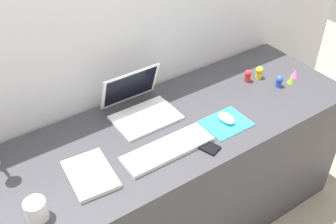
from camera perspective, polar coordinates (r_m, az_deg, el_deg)
The scene contains 15 objects.
ground_plane at distance 2.42m, azimuth 0.69°, elevation -15.46°, with size 6.00×6.00×0.00m, color gray.
back_wall at distance 2.15m, azimuth -4.71°, elevation 2.36°, with size 3.06×0.05×1.39m, color silver.
desk at distance 2.13m, azimuth 0.76°, elevation -9.50°, with size 1.86×0.64×0.74m, color #38383D.
laptop at distance 1.93m, azimuth -4.16°, elevation 1.20°, with size 0.30×0.28×0.20m.
keyboard at distance 1.74m, azimuth -0.03°, elevation -5.25°, with size 0.41×0.13×0.02m, color white.
mousepad at distance 1.90m, azimuth 8.22°, elevation -1.57°, with size 0.21×0.17×0.00m, color #28B7CC.
mouse at distance 1.90m, azimuth 8.23°, elevation -0.85°, with size 0.06×0.10×0.03m, color white.
cell_phone at distance 1.77m, azimuth 5.23°, elevation -4.74°, with size 0.06×0.13×0.01m, color black.
notebook_pad at distance 1.66m, azimuth -10.90°, elevation -8.65°, with size 0.17×0.24×0.02m, color silver.
coffee_mug at distance 1.55m, azimuth -18.12°, elevation -13.04°, with size 0.08×0.08×0.08m, color white.
toy_figurine_blue at distance 2.20m, azimuth 15.43°, elevation 4.28°, with size 0.04×0.04×0.06m.
toy_figurine_red at distance 2.20m, azimuth 11.22°, elevation 5.11°, with size 0.04×0.04×0.07m.
toy_figurine_yellow at distance 2.24m, azimuth 12.77°, elevation 5.54°, with size 0.04×0.04×0.07m.
toy_figurine_lime at distance 2.25m, azimuth 16.95°, elevation 4.36°, with size 0.03×0.03×0.04m, color #8CDB33.
toy_figurine_pink at distance 2.30m, azimuth 17.54°, elevation 5.24°, with size 0.04×0.04×0.05m, color pink.
Camera 1 is at (-0.84, -1.18, 1.94)m, focal length 43.15 mm.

